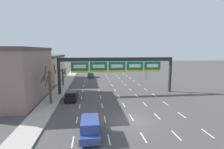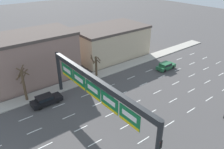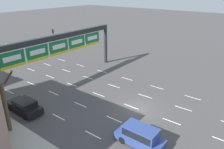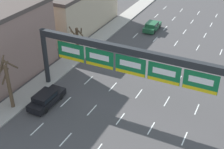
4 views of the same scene
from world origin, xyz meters
The scene contains 7 objects.
lane_dashes centered at (0.00, 13.50, 0.00)m, with size 13.32×67.00×0.01m.
sign_gantry centered at (0.00, 13.42, 5.44)m, with size 21.96×0.70×6.87m.
building_far centered at (-18.09, 29.81, 3.45)m, with size 10.18×16.62×6.88m.
car_black centered at (-8.18, 9.74, 0.80)m, with size 1.88×4.68×1.50m.
car_green centered at (-5.00, 34.16, 0.77)m, with size 1.83×4.28×1.44m.
tree_bare_closest centered at (-11.18, 7.73, 3.22)m, with size 2.19×2.05×6.09m.
tree_bare_second centered at (-11.19, 21.14, 2.47)m, with size 1.88×1.92×4.19m.
Camera 4 is at (10.17, -11.65, 20.05)m, focal length 50.00 mm.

